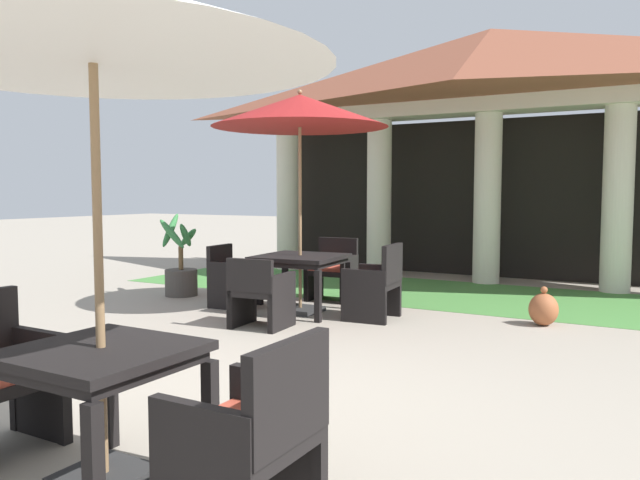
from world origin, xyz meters
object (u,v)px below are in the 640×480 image
at_px(patio_table_near_foreground, 300,262).
at_px(patio_chair_near_foreground_north, 332,271).
at_px(patio_table_mid_left, 101,368).
at_px(patio_umbrella_mid_left, 92,22).
at_px(patio_chair_near_foreground_south, 260,293).
at_px(potted_palm_left_edge, 181,273).
at_px(terracotta_urn, 544,309).
at_px(patio_umbrella_near_foreground, 300,113).
at_px(patio_chair_near_foreground_west, 233,278).
at_px(patio_chair_near_foreground_east, 375,285).
at_px(patio_chair_mid_left_east, 250,444).

xyz_separation_m(patio_table_near_foreground, patio_chair_near_foreground_north, (-0.08, 1.00, -0.23)).
height_order(patio_table_mid_left, patio_umbrella_mid_left, patio_umbrella_mid_left).
relative_size(patio_chair_near_foreground_south, potted_palm_left_edge, 0.65).
height_order(patio_chair_near_foreground_north, patio_umbrella_mid_left, patio_umbrella_mid_left).
bearing_deg(patio_umbrella_mid_left, patio_chair_near_foreground_north, 106.54).
bearing_deg(terracotta_urn, patio_table_near_foreground, -166.27).
relative_size(patio_umbrella_mid_left, terracotta_urn, 5.85).
distance_m(patio_table_near_foreground, terracotta_urn, 2.96).
distance_m(patio_umbrella_near_foreground, patio_table_mid_left, 5.17).
relative_size(patio_chair_near_foreground_west, patio_umbrella_mid_left, 0.31).
xyz_separation_m(patio_table_mid_left, potted_palm_left_edge, (-3.78, 4.78, -0.30)).
xyz_separation_m(patio_chair_near_foreground_east, patio_umbrella_mid_left, (0.56, -4.62, 1.94)).
distance_m(patio_chair_near_foreground_north, patio_chair_mid_left_east, 6.13).
distance_m(patio_table_near_foreground, patio_umbrella_near_foreground, 1.88).
xyz_separation_m(patio_umbrella_mid_left, potted_palm_left_edge, (-3.78, 4.78, -2.02)).
bearing_deg(patio_table_near_foreground, terracotta_urn, 13.73).
distance_m(patio_table_near_foreground, patio_chair_mid_left_east, 5.20).
bearing_deg(patio_chair_near_foreground_south, potted_palm_left_edge, 147.29).
height_order(patio_chair_near_foreground_east, terracotta_urn, patio_chair_near_foreground_east).
bearing_deg(patio_table_near_foreground, patio_chair_mid_left_east, -61.19).
bearing_deg(patio_chair_mid_left_east, potted_palm_left_edge, 44.98).
distance_m(patio_chair_near_foreground_north, patio_chair_near_foreground_west, 1.42).
distance_m(patio_chair_near_foreground_west, terracotta_urn, 3.92).
bearing_deg(patio_umbrella_mid_left, patio_table_mid_left, 94.76).
relative_size(patio_chair_near_foreground_south, terracotta_urn, 1.77).
bearing_deg(patio_table_near_foreground, potted_palm_left_edge, 174.00).
xyz_separation_m(patio_chair_near_foreground_south, patio_chair_near_foreground_north, (-0.15, 2.00, 0.02)).
bearing_deg(patio_chair_near_foreground_north, patio_chair_near_foreground_west, 45.12).
relative_size(patio_umbrella_near_foreground, patio_umbrella_mid_left, 1.06).
distance_m(patio_umbrella_near_foreground, patio_chair_near_foreground_south, 2.35).
bearing_deg(patio_umbrella_near_foreground, patio_umbrella_mid_left, -70.93).
bearing_deg(patio_chair_near_foreground_west, patio_umbrella_near_foreground, 90.00).
bearing_deg(patio_umbrella_near_foreground, potted_palm_left_edge, 174.00).
bearing_deg(patio_umbrella_mid_left, patio_table_near_foreground, 109.07).
relative_size(patio_chair_near_foreground_south, patio_chair_near_foreground_west, 0.98).
relative_size(patio_chair_near_foreground_east, patio_chair_near_foreground_west, 1.11).
bearing_deg(patio_chair_near_foreground_east, patio_chair_mid_left_east, -166.47).
bearing_deg(patio_chair_near_foreground_south, patio_umbrella_mid_left, -71.52).
distance_m(patio_chair_near_foreground_south, patio_chair_near_foreground_west, 1.42).
relative_size(patio_chair_near_foreground_south, patio_chair_near_foreground_north, 0.92).
xyz_separation_m(patio_table_mid_left, patio_umbrella_mid_left, (0.00, -0.00, 1.72)).
relative_size(patio_umbrella_near_foreground, patio_chair_near_foreground_north, 3.21).
height_order(patio_chair_near_foreground_south, potted_palm_left_edge, potted_palm_left_edge).
relative_size(patio_chair_near_foreground_east, patio_umbrella_mid_left, 0.34).
relative_size(patio_table_near_foreground, patio_table_mid_left, 1.28).
distance_m(patio_chair_near_foreground_east, patio_umbrella_mid_left, 5.04).
xyz_separation_m(patio_table_mid_left, patio_chair_mid_left_east, (0.93, -0.01, -0.21)).
height_order(potted_palm_left_edge, terracotta_urn, potted_palm_left_edge).
relative_size(patio_table_near_foreground, terracotta_urn, 2.40).
height_order(patio_chair_near_foreground_west, patio_umbrella_mid_left, patio_umbrella_mid_left).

